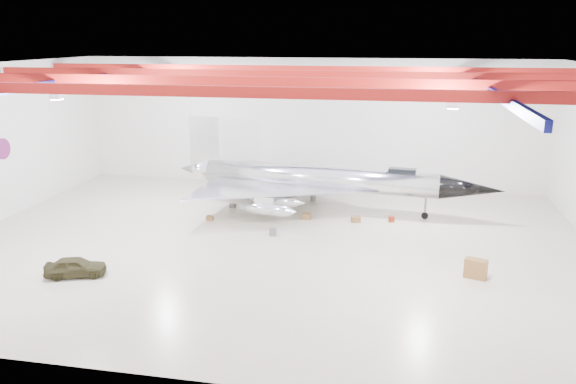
# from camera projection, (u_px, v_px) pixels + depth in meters

# --- Properties ---
(floor) EXTENTS (40.00, 40.00, 0.00)m
(floor) POSITION_uv_depth(u_px,v_px,m) (270.00, 243.00, 35.73)
(floor) COLOR #C0B899
(floor) RESTS_ON ground
(wall_back) EXTENTS (40.00, 0.00, 40.00)m
(wall_back) POSITION_uv_depth(u_px,v_px,m) (308.00, 123.00, 48.45)
(wall_back) COLOR silver
(wall_back) RESTS_ON floor
(ceiling) EXTENTS (40.00, 40.00, 0.00)m
(ceiling) POSITION_uv_depth(u_px,v_px,m) (269.00, 67.00, 32.79)
(ceiling) COLOR #0A0F38
(ceiling) RESTS_ON wall_back
(ceiling_structure) EXTENTS (39.50, 29.50, 1.08)m
(ceiling_structure) POSITION_uv_depth(u_px,v_px,m) (269.00, 79.00, 32.97)
(ceiling_structure) COLOR maroon
(ceiling_structure) RESTS_ON ceiling
(wall_roundel) EXTENTS (0.10, 1.50, 1.50)m
(wall_roundel) POSITION_uv_depth(u_px,v_px,m) (3.00, 149.00, 39.93)
(wall_roundel) COLOR #B21414
(wall_roundel) RESTS_ON wall_left
(jet_aircraft) EXTENTS (24.76, 15.49, 6.75)m
(jet_aircraft) POSITION_uv_depth(u_px,v_px,m) (318.00, 181.00, 42.17)
(jet_aircraft) COLOR silver
(jet_aircraft) RESTS_ON floor
(jeep) EXTENTS (3.50, 2.29, 1.11)m
(jeep) POSITION_uv_depth(u_px,v_px,m) (76.00, 267.00, 30.72)
(jeep) COLOR #332F19
(jeep) RESTS_ON floor
(desk) EXTENTS (1.31, 0.93, 1.08)m
(desk) POSITION_uv_depth(u_px,v_px,m) (476.00, 269.00, 30.50)
(desk) COLOR brown
(desk) RESTS_ON floor
(crate_ply) EXTENTS (0.52, 0.44, 0.33)m
(crate_ply) POSITION_uv_depth(u_px,v_px,m) (210.00, 218.00, 40.21)
(crate_ply) COLOR olive
(crate_ply) RESTS_ON floor
(toolbox_red) EXTENTS (0.49, 0.42, 0.30)m
(toolbox_red) POSITION_uv_depth(u_px,v_px,m) (267.00, 197.00, 45.52)
(toolbox_red) COLOR maroon
(toolbox_red) RESTS_ON floor
(engine_drum) EXTENTS (0.57, 0.57, 0.44)m
(engine_drum) POSITION_uv_depth(u_px,v_px,m) (273.00, 232.00, 37.12)
(engine_drum) COLOR #59595B
(engine_drum) RESTS_ON floor
(parts_bin) EXTENTS (0.73, 0.65, 0.42)m
(parts_bin) POSITION_uv_depth(u_px,v_px,m) (356.00, 219.00, 39.80)
(parts_bin) COLOR olive
(parts_bin) RESTS_ON floor
(crate_small) EXTENTS (0.47, 0.39, 0.30)m
(crate_small) POSITION_uv_depth(u_px,v_px,m) (233.00, 206.00, 43.20)
(crate_small) COLOR #59595B
(crate_small) RESTS_ON floor
(tool_chest) EXTENTS (0.51, 0.51, 0.40)m
(tool_chest) POSITION_uv_depth(u_px,v_px,m) (392.00, 219.00, 39.88)
(tool_chest) COLOR maroon
(tool_chest) RESTS_ON floor
(oil_barrel) EXTENTS (0.60, 0.48, 0.42)m
(oil_barrel) POSITION_uv_depth(u_px,v_px,m) (306.00, 216.00, 40.46)
(oil_barrel) COLOR olive
(oil_barrel) RESTS_ON floor
(spares_box) EXTENTS (0.56, 0.56, 0.41)m
(spares_box) POSITION_uv_depth(u_px,v_px,m) (313.00, 198.00, 44.93)
(spares_box) COLOR #59595B
(spares_box) RESTS_ON floor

